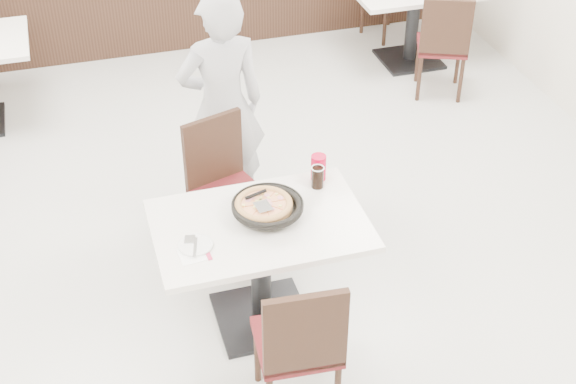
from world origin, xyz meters
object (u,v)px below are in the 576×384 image
object	(u,v)px
pizza	(264,207)
bg_table_right	(412,24)
diner_person	(222,106)
side_plate	(196,245)
pizza_pan	(268,210)
bg_chair_right_near	(442,43)
red_cup	(318,167)
chair_near	(297,339)
chair_far	(230,193)
main_table	(261,273)
cola_glass	(318,178)

from	to	relation	value
pizza	bg_table_right	world-z (taller)	pizza
diner_person	bg_table_right	distance (m)	2.86
pizza	side_plate	xyz separation A→B (m)	(-0.43, -0.17, -0.05)
pizza_pan	diner_person	size ratio (longest dim) A/B	0.21
pizza	bg_chair_right_near	world-z (taller)	bg_chair_right_near
side_plate	red_cup	bearing A→B (deg)	26.90
chair_near	side_plate	world-z (taller)	chair_near
red_cup	side_plate	bearing A→B (deg)	-153.10
chair_near	bg_chair_right_near	xyz separation A→B (m)	(2.24, 3.00, 0.00)
side_plate	bg_chair_right_near	bearing A→B (deg)	42.77
chair_far	bg_chair_right_near	world-z (taller)	same
chair_far	pizza	xyz separation A→B (m)	(0.07, -0.63, 0.34)
chair_near	pizza_pan	xyz separation A→B (m)	(0.04, 0.70, 0.32)
main_table	chair_far	bearing A→B (deg)	91.96
bg_table_right	chair_near	bearing A→B (deg)	-121.71
pizza	red_cup	world-z (taller)	red_cup
diner_person	bg_table_right	xyz separation A→B (m)	(2.21, 1.77, -0.44)
cola_glass	bg_chair_right_near	world-z (taller)	bg_chair_right_near
main_table	chair_far	distance (m)	0.70
main_table	pizza_pan	distance (m)	0.42
chair_far	bg_chair_right_near	bearing A→B (deg)	-162.21
pizza	diner_person	bearing A→B (deg)	89.13
main_table	side_plate	size ratio (longest dim) A/B	6.42
red_cup	diner_person	size ratio (longest dim) A/B	0.10
chair_near	bg_table_right	size ratio (longest dim) A/B	0.79
main_table	diner_person	xyz separation A→B (m)	(0.06, 1.21, 0.44)
chair_far	bg_table_right	world-z (taller)	chair_far
pizza	bg_chair_right_near	bearing A→B (deg)	45.80
main_table	side_plate	world-z (taller)	side_plate
diner_person	bg_chair_right_near	bearing A→B (deg)	-155.86
side_plate	bg_chair_right_near	xyz separation A→B (m)	(2.65, 2.45, -0.28)
pizza	red_cup	bearing A→B (deg)	32.25
side_plate	red_cup	distance (m)	0.94
bg_table_right	cola_glass	bearing A→B (deg)	-123.97
bg_table_right	bg_chair_right_near	size ratio (longest dim) A/B	1.26
pizza_pan	pizza	xyz separation A→B (m)	(-0.02, 0.01, 0.02)
red_cup	chair_far	bearing A→B (deg)	141.66
cola_glass	red_cup	distance (m)	0.09
main_table	diner_person	size ratio (longest dim) A/B	0.73
chair_far	pizza	distance (m)	0.72
pizza_pan	side_plate	xyz separation A→B (m)	(-0.45, -0.15, -0.03)
cola_glass	diner_person	xyz separation A→B (m)	(-0.36, 0.98, 0.00)
main_table	side_plate	distance (m)	0.55
chair_near	pizza_pan	size ratio (longest dim) A/B	2.71
chair_near	pizza_pan	bearing A→B (deg)	90.88
main_table	red_cup	xyz separation A→B (m)	(0.45, 0.32, 0.45)
red_cup	chair_near	bearing A→B (deg)	-113.87
bg_table_right	side_plate	bearing A→B (deg)	-130.67
pizza_pan	bg_table_right	distance (m)	3.69
pizza_pan	red_cup	size ratio (longest dim) A/B	2.19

